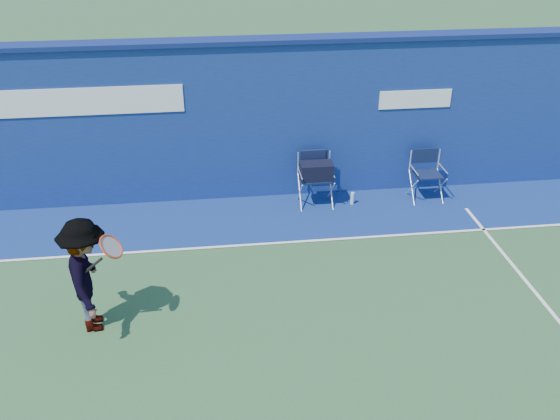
{
  "coord_description": "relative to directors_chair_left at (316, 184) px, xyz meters",
  "views": [
    {
      "loc": [
        -0.26,
        -5.47,
        5.5
      ],
      "look_at": [
        0.72,
        2.6,
        1.0
      ],
      "focal_mm": 38.0,
      "sensor_mm": 36.0,
      "label": 1
    }
  ],
  "objects": [
    {
      "name": "water_bottle",
      "position": [
        0.72,
        -0.1,
        -0.32
      ],
      "size": [
        0.07,
        0.07,
        0.25
      ],
      "primitive_type": "cylinder",
      "color": "silver",
      "rests_on": "ground"
    },
    {
      "name": "tennis_player",
      "position": [
        -3.7,
        -3.2,
        0.41
      ],
      "size": [
        0.97,
        1.18,
        1.7
      ],
      "color": "#EA4738",
      "rests_on": "ground"
    },
    {
      "name": "ground",
      "position": [
        -1.65,
        -4.56,
        -0.44
      ],
      "size": [
        80.0,
        80.0,
        0.0
      ],
      "primitive_type": "plane",
      "color": "#2D542F",
      "rests_on": "ground"
    },
    {
      "name": "directors_chair_left",
      "position": [
        0.0,
        0.0,
        0.0
      ],
      "size": [
        0.61,
        0.57,
        1.03
      ],
      "color": "silver",
      "rests_on": "ground"
    },
    {
      "name": "stadium_wall",
      "position": [
        -1.65,
        0.64,
        1.11
      ],
      "size": [
        24.0,
        0.5,
        3.08
      ],
      "color": "navy",
      "rests_on": "ground"
    },
    {
      "name": "court_lines",
      "position": [
        -1.65,
        -3.96,
        -0.43
      ],
      "size": [
        24.0,
        12.0,
        0.01
      ],
      "color": "white",
      "rests_on": "out_of_bounds_strip"
    },
    {
      "name": "directors_chair_right",
      "position": [
        2.2,
        -0.03,
        -0.14
      ],
      "size": [
        0.58,
        0.52,
        0.97
      ],
      "color": "silver",
      "rests_on": "ground"
    },
    {
      "name": "out_of_bounds_strip",
      "position": [
        -1.65,
        -0.46,
        -0.44
      ],
      "size": [
        24.0,
        1.8,
        0.01
      ],
      "primitive_type": "cube",
      "color": "navy",
      "rests_on": "ground"
    }
  ]
}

